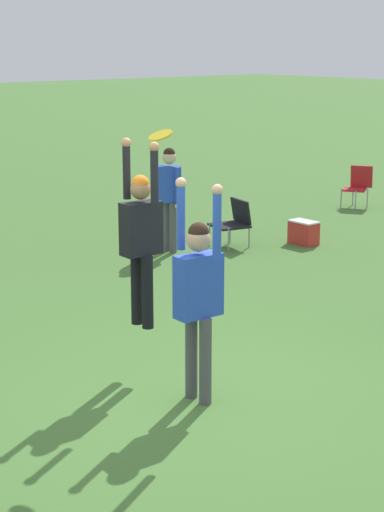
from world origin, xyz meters
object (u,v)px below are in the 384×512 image
frisbee (161,135)px  camping_chair_2 (358,184)px  person_jumping (141,231)px  camping_chair_1 (234,220)px  cooler_box (304,232)px  person_spectator_near (169,190)px  person_defending (198,287)px

frisbee → camping_chair_2: (-4.97, 9.15, -2.05)m
person_jumping → frisbee: (0.53, -0.16, 1.02)m
camping_chair_1 → cooler_box: (0.66, 1.02, -0.25)m
frisbee → camping_chair_1: size_ratio=0.30×
frisbee → person_spectator_near: size_ratio=0.14×
frisbee → camping_chair_1: bearing=130.5°
camping_chair_2 → frisbee: bearing=87.3°
person_jumping → camping_chair_2: (-4.43, 8.99, -1.02)m
person_jumping → frisbee: bearing=-103.0°
frisbee → cooler_box: bearing=120.5°
person_defending → camping_chair_1: person_defending is taller
person_spectator_near → camping_chair_1: bearing=18.4°
camping_chair_1 → camping_chair_2: camping_chair_2 is taller
cooler_box → person_jumping: bearing=-63.0°
cooler_box → frisbee: bearing=-59.5°
person_spectator_near → camping_chair_2: bearing=44.2°
person_jumping → person_defending: 1.03m
person_jumping → cooler_box: person_jumping is taller
person_jumping → person_defending: (0.96, -0.06, -0.37)m
camping_chair_2 → cooler_box: (1.57, -3.37, -0.29)m
camping_chair_2 → person_spectator_near: size_ratio=0.50×
frisbee → camping_chair_2: bearing=118.5°
person_defending → person_spectator_near: 6.06m
person_jumping → person_defending: bearing=-90.0°
camping_chair_1 → camping_chair_2: size_ratio=0.91×
person_defending → camping_chair_2: (-5.39, 9.05, -0.65)m
camping_chair_1 → person_defending: bearing=147.1°
person_spectator_near → cooler_box: 2.49m
person_jumping → camping_chair_1: 5.89m
person_jumping → camping_chair_1: (-3.52, 4.60, -1.06)m
person_defending → frisbee: frisbee is taller
person_jumping → frisbee: size_ratio=8.28×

